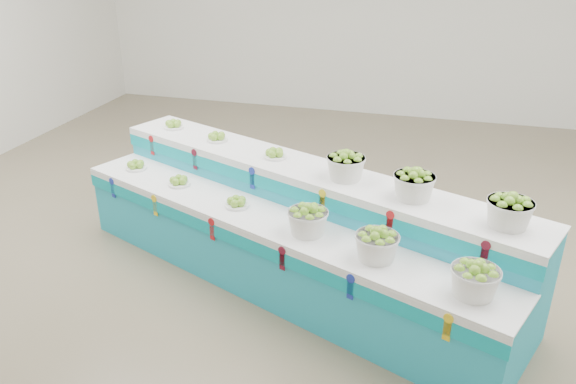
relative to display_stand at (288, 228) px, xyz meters
The scene contains 14 objects.
ground 0.67m from the display_stand, 72.97° to the left, with size 10.00×10.00×0.00m, color #72664E.
display_stand is the anchor object (origin of this frame).
plate_lower_left 1.82m from the display_stand, 166.27° to the left, with size 0.21×0.21×0.10m, color white.
plate_lower_mid 1.19m from the display_stand, behind, with size 0.21×0.21×0.10m, color white.
plate_lower_right 0.53m from the display_stand, 166.12° to the right, with size 0.21×0.21×0.10m, color white.
basket_lower_left 0.60m from the display_stand, 55.50° to the right, with size 0.33×0.33×0.24m, color silver, non-canonical shape.
basket_lower_mid 1.14m from the display_stand, 36.79° to the right, with size 0.33×0.33×0.24m, color silver, non-canonical shape.
basket_lower_right 1.86m from the display_stand, 30.91° to the right, with size 0.33×0.33×0.24m, color silver, non-canonical shape.
plate_upper_left 1.89m from the display_stand, 148.97° to the left, with size 0.21×0.21×0.10m, color white.
plate_upper_mid 1.29m from the display_stand, 144.12° to the left, with size 0.21×0.21×0.10m, color white.
plate_upper_right 0.72m from the display_stand, 121.36° to the left, with size 0.21×0.21×0.10m, color white.
basket_upper_left 0.80m from the display_stand, 10.74° to the left, with size 0.33×0.33×0.24m, color silver, non-canonical shape.
basket_upper_mid 1.26m from the display_stand, ahead, with size 0.33×0.33×0.24m, color silver, non-canonical shape.
basket_upper_right 1.93m from the display_stand, 13.85° to the right, with size 0.33×0.33×0.24m, color silver, non-canonical shape.
Camera 1 is at (1.10, -4.77, 2.97)m, focal length 35.45 mm.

